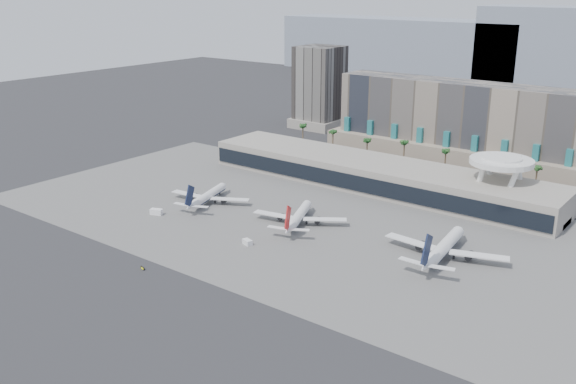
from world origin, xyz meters
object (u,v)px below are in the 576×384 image
Objects in this scene: airliner_centre at (299,216)px; airliner_right at (444,247)px; airliner_left at (208,196)px; service_vehicle_b at (247,242)px; taxiway_sign at (143,268)px; service_vehicle_a at (156,212)px.

airliner_centre is 58.93m from airliner_right.
service_vehicle_b is (43.59, -24.52, -2.30)m from airliner_left.
airliner_left reaches higher than taxiway_sign.
airliner_left is 105.09m from airliner_right.
airliner_centre is at bearing 177.52° from airliner_right.
airliner_centre is 17.05× the size of taxiway_sign.
airliner_right reaches higher than taxiway_sign.
taxiway_sign is at bearing -67.41° from service_vehicle_a.
airliner_centre is at bearing 5.73° from service_vehicle_a.
service_vehicle_b is 1.77× the size of taxiway_sign.
airliner_right is 115.75m from service_vehicle_a.
airliner_left is 7.43× the size of service_vehicle_a.
airliner_left is 24.29m from service_vehicle_a.
airliner_centre reaches higher than service_vehicle_a.
airliner_centre is (46.04, 3.31, 0.11)m from airliner_left.
airliner_centre is 9.64× the size of service_vehicle_b.
service_vehicle_a is 50.28m from service_vehicle_b.
taxiway_sign is at bearing -144.03° from airliner_right.
airliner_left is at bearing 127.95° from taxiway_sign.
airliner_centre is 7.46× the size of service_vehicle_a.
airliner_right reaches higher than airliner_centre.
service_vehicle_a is (-6.67, -23.26, -2.08)m from airliner_left.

